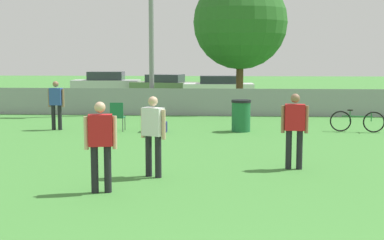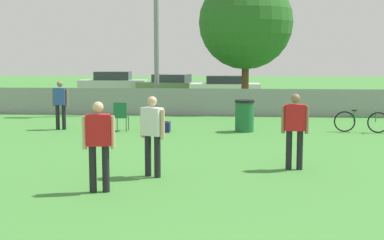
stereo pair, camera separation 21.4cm
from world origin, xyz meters
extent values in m
cube|color=gray|center=(0.00, 18.00, 0.55)|extent=(21.26, 0.03, 1.10)
cylinder|color=gray|center=(-3.82, 18.58, 4.18)|extent=(0.20, 0.20, 8.37)
cylinder|color=brown|center=(-0.13, 20.56, 1.16)|extent=(0.32, 0.32, 2.33)
sphere|color=#286023|center=(-0.13, 20.56, 3.89)|extent=(4.16, 4.16, 4.16)
cylinder|color=black|center=(0.64, 7.89, 0.42)|extent=(0.13, 0.13, 0.84)
cylinder|color=black|center=(0.86, 7.88, 0.42)|extent=(0.13, 0.13, 0.84)
cube|color=red|center=(0.75, 7.89, 1.12)|extent=(0.43, 0.24, 0.56)
sphere|color=#8C664C|center=(0.75, 7.89, 1.52)|extent=(0.19, 0.19, 0.19)
cylinder|color=#8C664C|center=(0.50, 7.90, 1.07)|extent=(0.08, 0.08, 0.59)
cylinder|color=#8C664C|center=(1.00, 7.87, 1.07)|extent=(0.08, 0.08, 0.59)
cylinder|color=black|center=(-2.25, 6.99, 0.42)|extent=(0.13, 0.13, 0.84)
cylinder|color=black|center=(-2.05, 6.89, 0.42)|extent=(0.13, 0.13, 0.84)
cube|color=silver|center=(-2.15, 6.94, 1.12)|extent=(0.47, 0.38, 0.56)
sphere|color=#D8AD8C|center=(-2.15, 6.94, 1.52)|extent=(0.19, 0.19, 0.19)
cylinder|color=#D8AD8C|center=(-2.37, 7.05, 1.07)|extent=(0.08, 0.08, 0.59)
cylinder|color=#D8AD8C|center=(-1.93, 6.83, 1.07)|extent=(0.08, 0.08, 0.59)
cylinder|color=black|center=(-3.02, 5.64, 0.42)|extent=(0.13, 0.13, 0.84)
cylinder|color=black|center=(-2.79, 5.69, 0.42)|extent=(0.13, 0.13, 0.84)
cube|color=red|center=(-2.91, 5.66, 1.12)|extent=(0.45, 0.30, 0.56)
sphere|color=#D8AD8C|center=(-2.91, 5.66, 1.52)|extent=(0.19, 0.19, 0.19)
cylinder|color=#D8AD8C|center=(-3.15, 5.61, 1.07)|extent=(0.08, 0.08, 0.59)
cylinder|color=#D8AD8C|center=(-2.66, 5.71, 1.07)|extent=(0.08, 0.08, 0.59)
cylinder|color=black|center=(-6.14, 13.53, 0.41)|extent=(0.13, 0.13, 0.81)
cylinder|color=black|center=(-6.36, 13.55, 0.41)|extent=(0.13, 0.13, 0.81)
cube|color=#2D4C9E|center=(-6.25, 13.54, 1.09)|extent=(0.41, 0.25, 0.56)
sphere|color=#8C664C|center=(-6.25, 13.54, 1.50)|extent=(0.19, 0.19, 0.19)
cylinder|color=#8C664C|center=(-6.02, 13.52, 1.05)|extent=(0.08, 0.08, 0.59)
cylinder|color=#8C664C|center=(-6.49, 13.56, 1.05)|extent=(0.08, 0.08, 0.59)
cylinder|color=#333338|center=(-4.00, 13.59, 0.22)|extent=(0.02, 0.02, 0.43)
cylinder|color=#333338|center=(-4.38, 13.59, 0.22)|extent=(0.02, 0.02, 0.43)
cylinder|color=#333338|center=(-4.00, 13.21, 0.22)|extent=(0.02, 0.02, 0.43)
cylinder|color=#333338|center=(-4.38, 13.21, 0.22)|extent=(0.02, 0.02, 0.43)
cube|color=#1E663F|center=(-4.19, 13.40, 0.45)|extent=(0.43, 0.43, 0.03)
cube|color=#1E663F|center=(-4.19, 13.20, 0.70)|extent=(0.43, 0.02, 0.48)
torus|color=black|center=(2.95, 13.75, 0.33)|extent=(0.66, 0.15, 0.67)
torus|color=black|center=(3.95, 13.58, 0.33)|extent=(0.66, 0.15, 0.67)
cylinder|color=#267238|center=(3.45, 13.66, 0.50)|extent=(0.93, 0.19, 0.04)
cylinder|color=#267238|center=(3.23, 13.70, 0.50)|extent=(0.03, 0.03, 0.34)
cylinder|color=#267238|center=(3.87, 13.59, 0.50)|extent=(0.03, 0.03, 0.31)
cube|color=black|center=(3.23, 13.70, 0.70)|extent=(0.17, 0.09, 0.04)
cylinder|color=black|center=(3.87, 13.59, 0.66)|extent=(0.10, 0.44, 0.03)
cylinder|color=#1E6638|center=(-0.24, 13.55, 0.47)|extent=(0.60, 0.60, 0.93)
cylinder|color=black|center=(-0.24, 13.55, 0.97)|extent=(0.63, 0.63, 0.08)
cube|color=navy|center=(-2.95, 13.26, 0.16)|extent=(0.71, 0.39, 0.32)
cube|color=black|center=(-2.95, 13.26, 0.33)|extent=(0.60, 0.04, 0.02)
cylinder|color=black|center=(-6.99, 30.34, 0.32)|extent=(0.66, 0.21, 0.65)
cylinder|color=black|center=(-6.92, 28.85, 0.32)|extent=(0.66, 0.21, 0.65)
cylinder|color=black|center=(-9.56, 30.21, 0.32)|extent=(0.66, 0.21, 0.65)
cylinder|color=black|center=(-9.49, 28.73, 0.32)|extent=(0.66, 0.21, 0.65)
cube|color=#B7B7BC|center=(-8.24, 29.53, 0.55)|extent=(4.23, 1.91, 0.70)
cube|color=#2D333D|center=(-8.24, 29.53, 1.17)|extent=(2.23, 1.61, 0.53)
cylinder|color=black|center=(-3.09, 29.31, 0.31)|extent=(0.64, 0.30, 0.61)
cylinder|color=black|center=(-3.38, 27.88, 0.31)|extent=(0.64, 0.30, 0.61)
cylinder|color=black|center=(-5.53, 29.82, 0.31)|extent=(0.64, 0.30, 0.61)
cylinder|color=black|center=(-5.82, 28.38, 0.31)|extent=(0.64, 0.30, 0.61)
cube|color=#59724C|center=(-4.45, 28.85, 0.51)|extent=(4.27, 2.47, 0.62)
cube|color=#2D333D|center=(-4.45, 28.85, 1.06)|extent=(2.35, 1.88, 0.47)
cylinder|color=black|center=(0.03, 28.08, 0.33)|extent=(0.66, 0.20, 0.66)
cylinder|color=black|center=(0.08, 26.57, 0.33)|extent=(0.66, 0.20, 0.66)
cylinder|color=black|center=(-2.45, 28.01, 0.33)|extent=(0.66, 0.20, 0.66)
cylinder|color=black|center=(-2.40, 26.50, 0.33)|extent=(0.66, 0.20, 0.66)
cube|color=white|center=(-1.19, 27.29, 0.53)|extent=(4.06, 1.85, 0.60)
cube|color=#2D333D|center=(-1.19, 27.29, 1.05)|extent=(2.13, 1.59, 0.45)
camera|label=1|loc=(-0.69, -3.49, 2.42)|focal=50.00mm
camera|label=2|loc=(-0.48, -3.47, 2.42)|focal=50.00mm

